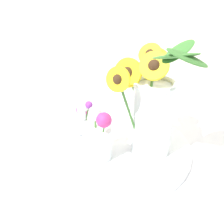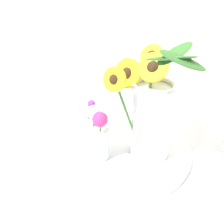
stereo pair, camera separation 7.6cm
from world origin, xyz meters
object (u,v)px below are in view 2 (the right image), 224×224
Objects in this scene: vase_bulb_right at (86,117)px; vase_small_center at (96,137)px; mason_jar_sunflowers at (152,112)px; serving_tray at (112,146)px.

vase_small_center is at bearing -39.41° from vase_bulb_right.
mason_jar_sunflowers is 2.15× the size of vase_small_center.
serving_tray is 1.39× the size of mason_jar_sunflowers.
vase_bulb_right is at bearing -177.32° from mason_jar_sunflowers.
mason_jar_sunflowers is 2.92× the size of vase_bulb_right.
serving_tray is 2.98× the size of vase_small_center.
serving_tray is 0.10m from vase_small_center.
mason_jar_sunflowers is 0.17m from vase_small_center.
vase_bulb_right is at bearing 140.59° from vase_small_center.
vase_small_center is (-0.12, -0.10, -0.07)m from mason_jar_sunflowers.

